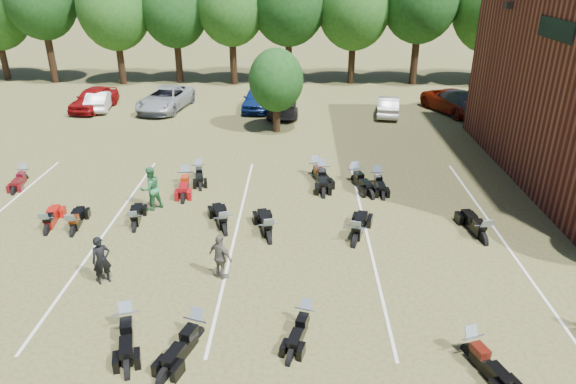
{
  "coord_description": "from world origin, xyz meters",
  "views": [
    {
      "loc": [
        -0.59,
        -14.29,
        9.54
      ],
      "look_at": [
        -1.03,
        4.0,
        1.2
      ],
      "focal_mm": 32.0,
      "sensor_mm": 36.0,
      "label": 1
    }
  ],
  "objects_px": {
    "motorcycle_7": "(48,232)",
    "motorcycle_14": "(25,180)",
    "motorcycle_3": "(197,338)",
    "car_0": "(94,99)",
    "person_green": "(151,188)",
    "car_4": "(258,98)",
    "person_grey": "(221,257)",
    "person_black": "(101,260)"
  },
  "relations": [
    {
      "from": "motorcycle_7",
      "to": "motorcycle_14",
      "type": "xyz_separation_m",
      "value": [
        -3.35,
        4.97,
        0.0
      ]
    },
    {
      "from": "motorcycle_14",
      "to": "motorcycle_3",
      "type": "bearing_deg",
      "value": -56.01
    },
    {
      "from": "car_0",
      "to": "motorcycle_3",
      "type": "relative_size",
      "value": 1.98
    },
    {
      "from": "motorcycle_3",
      "to": "person_green",
      "type": "bearing_deg",
      "value": 131.1
    },
    {
      "from": "car_0",
      "to": "car_4",
      "type": "distance_m",
      "value": 11.27
    },
    {
      "from": "person_grey",
      "to": "motorcycle_7",
      "type": "xyz_separation_m",
      "value": [
        -7.11,
        2.91,
        -0.8
      ]
    },
    {
      "from": "person_grey",
      "to": "person_black",
      "type": "bearing_deg",
      "value": 38.97
    },
    {
      "from": "car_0",
      "to": "person_grey",
      "type": "relative_size",
      "value": 2.86
    },
    {
      "from": "car_0",
      "to": "person_black",
      "type": "distance_m",
      "value": 22.06
    },
    {
      "from": "motorcycle_3",
      "to": "motorcycle_7",
      "type": "distance_m",
      "value": 8.99
    },
    {
      "from": "person_black",
      "to": "person_grey",
      "type": "distance_m",
      "value": 3.77
    },
    {
      "from": "person_black",
      "to": "person_grey",
      "type": "xyz_separation_m",
      "value": [
        3.76,
        0.31,
        -0.02
      ]
    },
    {
      "from": "car_0",
      "to": "person_black",
      "type": "xyz_separation_m",
      "value": [
        7.92,
        -20.59,
        0.04
      ]
    },
    {
      "from": "person_grey",
      "to": "motorcycle_7",
      "type": "distance_m",
      "value": 7.72
    },
    {
      "from": "car_4",
      "to": "person_grey",
      "type": "height_order",
      "value": "person_grey"
    },
    {
      "from": "person_green",
      "to": "person_grey",
      "type": "bearing_deg",
      "value": 80.89
    },
    {
      "from": "car_4",
      "to": "person_grey",
      "type": "distance_m",
      "value": 20.68
    },
    {
      "from": "car_4",
      "to": "car_0",
      "type": "bearing_deg",
      "value": -173.98
    },
    {
      "from": "car_4",
      "to": "person_grey",
      "type": "relative_size",
      "value": 2.82
    },
    {
      "from": "person_grey",
      "to": "car_0",
      "type": "bearing_deg",
      "value": -25.84
    },
    {
      "from": "motorcycle_3",
      "to": "motorcycle_7",
      "type": "relative_size",
      "value": 1.05
    },
    {
      "from": "motorcycle_7",
      "to": "motorcycle_14",
      "type": "relative_size",
      "value": 1.07
    },
    {
      "from": "motorcycle_3",
      "to": "motorcycle_14",
      "type": "bearing_deg",
      "value": 151.68
    },
    {
      "from": "person_grey",
      "to": "motorcycle_3",
      "type": "height_order",
      "value": "person_grey"
    },
    {
      "from": "car_0",
      "to": "person_green",
      "type": "xyz_separation_m",
      "value": [
        8.06,
        -15.24,
        0.16
      ]
    },
    {
      "from": "person_grey",
      "to": "motorcycle_7",
      "type": "height_order",
      "value": "person_grey"
    },
    {
      "from": "car_0",
      "to": "car_4",
      "type": "bearing_deg",
      "value": 10.21
    },
    {
      "from": "car_0",
      "to": "car_4",
      "type": "xyz_separation_m",
      "value": [
        11.26,
        0.4,
        -0.01
      ]
    },
    {
      "from": "car_4",
      "to": "person_grey",
      "type": "xyz_separation_m",
      "value": [
        0.41,
        -20.68,
        0.03
      ]
    },
    {
      "from": "person_grey",
      "to": "motorcycle_3",
      "type": "xyz_separation_m",
      "value": [
        -0.28,
        -2.94,
        -0.8
      ]
    },
    {
      "from": "person_black",
      "to": "motorcycle_14",
      "type": "bearing_deg",
      "value": 95.66
    },
    {
      "from": "person_green",
      "to": "person_grey",
      "type": "relative_size",
      "value": 1.17
    },
    {
      "from": "person_black",
      "to": "motorcycle_7",
      "type": "distance_m",
      "value": 4.72
    },
    {
      "from": "motorcycle_7",
      "to": "person_green",
      "type": "bearing_deg",
      "value": -157.79
    },
    {
      "from": "car_0",
      "to": "person_grey",
      "type": "xyz_separation_m",
      "value": [
        11.67,
        -20.28,
        0.02
      ]
    },
    {
      "from": "person_green",
      "to": "motorcycle_7",
      "type": "relative_size",
      "value": 0.85
    },
    {
      "from": "person_black",
      "to": "motorcycle_3",
      "type": "bearing_deg",
      "value": -70.77
    },
    {
      "from": "person_black",
      "to": "person_grey",
      "type": "relative_size",
      "value": 1.02
    },
    {
      "from": "motorcycle_3",
      "to": "person_grey",
      "type": "bearing_deg",
      "value": 103.02
    },
    {
      "from": "person_green",
      "to": "person_grey",
      "type": "height_order",
      "value": "person_green"
    },
    {
      "from": "person_green",
      "to": "motorcycle_3",
      "type": "relative_size",
      "value": 0.81
    },
    {
      "from": "person_green",
      "to": "motorcycle_7",
      "type": "xyz_separation_m",
      "value": [
        -3.49,
        -2.13,
        -0.93
      ]
    }
  ]
}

